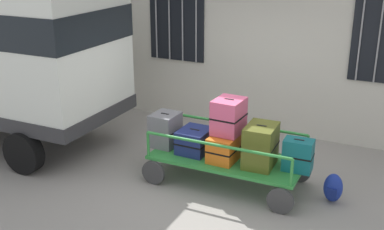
{
  "coord_description": "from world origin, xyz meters",
  "views": [
    {
      "loc": [
        2.71,
        -6.32,
        3.58
      ],
      "look_at": [
        -0.33,
        0.04,
        1.03
      ],
      "focal_mm": 45.47,
      "sensor_mm": 36.0,
      "label": 1
    }
  ],
  "objects": [
    {
      "name": "luggage_cart",
      "position": [
        0.26,
        0.04,
        0.36
      ],
      "size": [
        2.4,
        1.1,
        0.43
      ],
      "color": "#2D8438",
      "rests_on": "ground"
    },
    {
      "name": "cart_railing",
      "position": [
        0.26,
        0.04,
        0.77
      ],
      "size": [
        2.28,
        0.97,
        0.41
      ],
      "color": "#2D8438",
      "rests_on": "luggage_cart"
    },
    {
      "name": "suitcase_right_bottom",
      "position": [
        1.34,
        0.07,
        0.67
      ],
      "size": [
        0.44,
        0.3,
        0.48
      ],
      "color": "#0F5960",
      "rests_on": "luggage_cart"
    },
    {
      "name": "suitcase_center_bottom",
      "position": [
        0.26,
        0.05,
        0.63
      ],
      "size": [
        0.43,
        0.76,
        0.4
      ],
      "color": "orange",
      "rests_on": "luggage_cart"
    },
    {
      "name": "ground_plane",
      "position": [
        0.0,
        0.0,
        0.0
      ],
      "size": [
        40.0,
        40.0,
        0.0
      ],
      "primitive_type": "plane",
      "color": "gray"
    },
    {
      "name": "suitcase_left_bottom",
      "position": [
        -0.82,
        0.06,
        0.7
      ],
      "size": [
        0.43,
        0.49,
        0.54
      ],
      "color": "slate",
      "rests_on": "luggage_cart"
    },
    {
      "name": "suitcase_center_middle",
      "position": [
        0.26,
        0.07,
        1.1
      ],
      "size": [
        0.44,
        0.52,
        0.54
      ],
      "color": "#CC4C72",
      "rests_on": "suitcase_center_bottom"
    },
    {
      "name": "building_wall",
      "position": [
        0.0,
        2.57,
        2.5
      ],
      "size": [
        12.0,
        0.38,
        5.0
      ],
      "color": "beige",
      "rests_on": "ground"
    },
    {
      "name": "suitcase_midright_bottom",
      "position": [
        0.8,
        0.0,
        0.75
      ],
      "size": [
        0.45,
        0.59,
        0.63
      ],
      "color": "#4C5119",
      "rests_on": "luggage_cart"
    },
    {
      "name": "suitcase_midleft_bottom",
      "position": [
        -0.28,
        0.03,
        0.62
      ],
      "size": [
        0.48,
        0.55,
        0.38
      ],
      "color": "navy",
      "rests_on": "luggage_cart"
    },
    {
      "name": "backpack",
      "position": [
        1.86,
        0.16,
        0.22
      ],
      "size": [
        0.27,
        0.22,
        0.44
      ],
      "color": "navy",
      "rests_on": "ground"
    }
  ]
}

